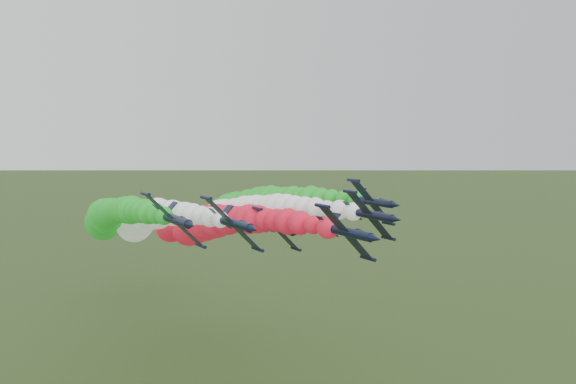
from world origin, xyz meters
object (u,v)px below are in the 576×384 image
Objects in this scene: jet_outer_left at (108,218)px; jet_outer_right at (241,207)px; jet_lead at (206,225)px; jet_inner_left at (141,220)px; jet_trail at (182,224)px; jet_inner_right at (232,215)px.

jet_outer_left is 34.58m from jet_outer_right.
jet_inner_left reaches higher than jet_lead.
jet_outer_right is at bearing -41.24° from jet_trail.
jet_lead is at bearing -98.42° from jet_trail.
jet_outer_right is at bearing 0.06° from jet_outer_left.
jet_inner_right reaches higher than jet_lead.
jet_lead is 1.00× the size of jet_inner_right.
jet_lead is 1.00× the size of jet_outer_right.
jet_trail is at bearing 111.07° from jet_inner_right.
jet_outer_left is at bearing 167.47° from jet_inner_right.
jet_outer_left reaches higher than jet_inner_right.
jet_inner_left is at bearing -139.64° from jet_trail.
jet_outer_right is (34.58, 0.04, 0.34)m from jet_outer_left.
jet_lead is at bearing -138.69° from jet_outer_right.
jet_trail is (3.67, 24.81, -3.34)m from jet_lead.
jet_outer_right is at bearing 48.86° from jet_inner_right.
jet_lead is 12.81m from jet_inner_right.
jet_outer_right reaches higher than jet_inner_right.
jet_outer_left is (-28.93, 6.43, 0.70)m from jet_inner_right.
jet_outer_right is 17.10m from jet_trail.
jet_inner_left is 0.99× the size of jet_outer_right.
jet_inner_left is 22.18m from jet_inner_right.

